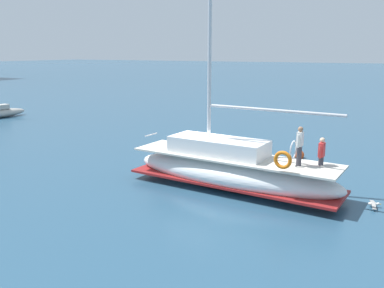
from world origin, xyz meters
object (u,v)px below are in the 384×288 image
object	(u,v)px
moored_cutter_left	(0,112)
seagull	(373,204)
main_sailboat	(231,168)
mooring_buoy	(299,155)

from	to	relation	value
moored_cutter_left	seagull	size ratio (longest dim) A/B	6.83
main_sailboat	moored_cutter_left	size ratio (longest dim) A/B	2.04
seagull	moored_cutter_left	bearing A→B (deg)	76.34
main_sailboat	moored_cutter_left	distance (m)	27.37
seagull	mooring_buoy	distance (m)	7.61
moored_cutter_left	mooring_buoy	world-z (taller)	moored_cutter_left
moored_cutter_left	seagull	distance (m)	32.74
moored_cutter_left	seagull	bearing A→B (deg)	-103.66
main_sailboat	mooring_buoy	size ratio (longest dim) A/B	16.33
main_sailboat	seagull	bearing A→B (deg)	-84.31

